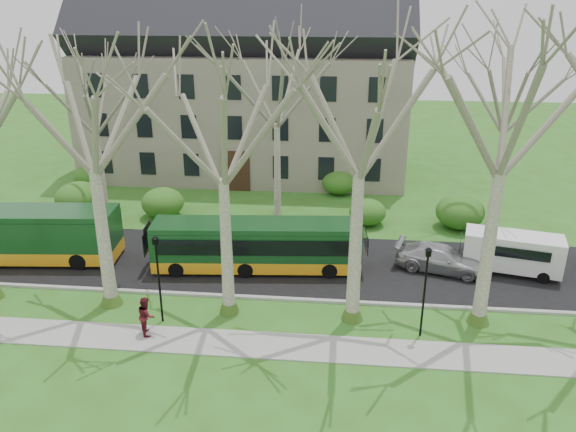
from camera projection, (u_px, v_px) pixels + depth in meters
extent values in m
plane|color=#335B1A|center=(291.00, 316.00, 26.95)|extent=(120.00, 120.00, 0.00)
cube|color=gray|center=(285.00, 346.00, 24.62)|extent=(70.00, 2.00, 0.06)
cube|color=black|center=(300.00, 265.00, 32.02)|extent=(80.00, 8.00, 0.06)
cube|color=#A5A39E|center=(294.00, 299.00, 28.31)|extent=(80.00, 0.25, 0.14)
cube|color=slate|center=(248.00, 112.00, 47.83)|extent=(26.00, 12.00, 10.00)
cylinder|color=black|center=(159.00, 284.00, 25.83)|extent=(0.10, 0.10, 4.00)
cube|color=black|center=(155.00, 241.00, 25.04)|extent=(0.22, 0.22, 0.30)
cylinder|color=black|center=(424.00, 297.00, 24.73)|extent=(0.10, 0.10, 4.00)
cube|color=black|center=(428.00, 253.00, 23.93)|extent=(0.22, 0.22, 0.30)
ellipsoid|color=#31641C|center=(79.00, 200.00, 39.14)|extent=(2.60, 2.60, 2.00)
ellipsoid|color=#31641C|center=(163.00, 203.00, 38.59)|extent=(2.60, 2.60, 2.00)
ellipsoid|color=#31641C|center=(368.00, 210.00, 37.30)|extent=(2.60, 2.60, 2.00)
ellipsoid|color=#31641C|center=(460.00, 214.00, 36.75)|extent=(2.60, 2.60, 2.00)
ellipsoid|color=#31641C|center=(88.00, 174.00, 44.87)|extent=(2.60, 2.60, 2.00)
ellipsoid|color=#31641C|center=(339.00, 181.00, 43.03)|extent=(2.60, 2.60, 2.00)
imported|color=#A8A8AD|center=(441.00, 258.00, 31.08)|extent=(5.32, 3.30, 1.44)
imported|color=#54131C|center=(146.00, 315.00, 25.21)|extent=(1.00, 1.09, 1.83)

